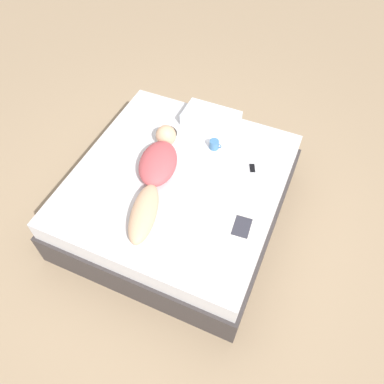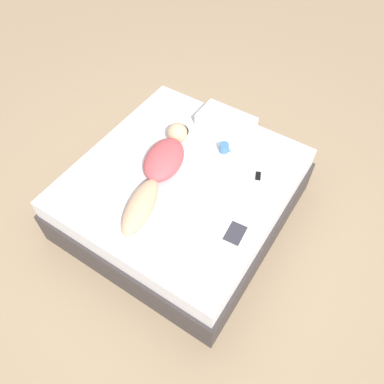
% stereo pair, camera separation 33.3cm
% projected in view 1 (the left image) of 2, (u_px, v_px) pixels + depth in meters
% --- Properties ---
extents(ground_plane, '(12.00, 12.00, 0.00)m').
position_uv_depth(ground_plane, '(179.00, 213.00, 4.00)').
color(ground_plane, '#9E8466').
extents(bed, '(1.96, 2.07, 0.61)m').
position_uv_depth(bed, '(179.00, 196.00, 3.76)').
color(bed, '#383333').
rests_on(bed, ground_plane).
extents(person, '(0.56, 1.37, 0.21)m').
position_uv_depth(person, '(156.00, 171.00, 3.43)').
color(person, tan).
rests_on(person, bed).
extents(open_magazine, '(0.46, 0.33, 0.01)m').
position_uv_depth(open_magazine, '(230.00, 224.00, 3.19)').
color(open_magazine, silver).
rests_on(open_magazine, bed).
extents(coffee_mug, '(0.13, 0.09, 0.09)m').
position_uv_depth(coffee_mug, '(214.00, 144.00, 3.70)').
color(coffee_mug, teal).
rests_on(coffee_mug, bed).
extents(cell_phone, '(0.11, 0.14, 0.01)m').
position_uv_depth(cell_phone, '(252.00, 168.00, 3.57)').
color(cell_phone, silver).
rests_on(cell_phone, bed).
extents(pillow, '(0.57, 0.32, 0.13)m').
position_uv_depth(pillow, '(211.00, 119.00, 3.91)').
color(pillow, silver).
rests_on(pillow, bed).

